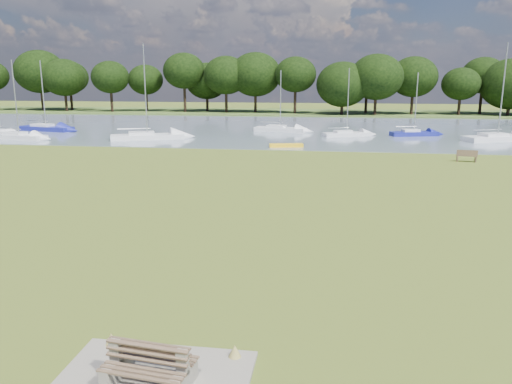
# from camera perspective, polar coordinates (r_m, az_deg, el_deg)

# --- Properties ---
(ground) EXTENTS (220.00, 220.00, 0.00)m
(ground) POSITION_cam_1_polar(r_m,az_deg,el_deg) (24.22, -0.50, -2.60)
(ground) COLOR olive
(river) EXTENTS (220.00, 40.00, 0.10)m
(river) POSITION_cam_1_polar(r_m,az_deg,el_deg) (65.48, 5.27, 7.20)
(river) COLOR slate
(river) RESTS_ON ground
(far_bank) EXTENTS (220.00, 20.00, 0.40)m
(far_bank) POSITION_cam_1_polar(r_m,az_deg,el_deg) (95.34, 6.33, 8.96)
(far_bank) COLOR #4C6626
(far_bank) RESTS_ON ground
(bench_pair) EXTENTS (1.99, 1.32, 1.01)m
(bench_pair) POSITION_cam_1_polar(r_m,az_deg,el_deg) (11.45, -12.11, -18.88)
(bench_pair) COLOR gray
(bench_pair) RESTS_ON concrete_pad
(riverbank_bench) EXTENTS (1.60, 0.66, 0.96)m
(riverbank_bench) POSITION_cam_1_polar(r_m,az_deg,el_deg) (42.69, 22.94, 3.82)
(riverbank_bench) COLOR brown
(riverbank_bench) RESTS_ON ground
(kayak) EXTENTS (3.29, 1.41, 0.32)m
(kayak) POSITION_cam_1_polar(r_m,az_deg,el_deg) (47.65, 3.47, 5.34)
(kayak) COLOR yellow
(kayak) RESTS_ON river
(tree_line) EXTENTS (138.09, 9.12, 11.04)m
(tree_line) POSITION_cam_1_polar(r_m,az_deg,el_deg) (91.24, 4.87, 12.93)
(tree_line) COLOR black
(tree_line) RESTS_ON far_bank
(sailboat_1) EXTENTS (5.52, 2.87, 6.99)m
(sailboat_1) POSITION_cam_1_polar(r_m,az_deg,el_deg) (59.54, 17.56, 6.57)
(sailboat_1) COLOR navy
(sailboat_1) RESTS_ON river
(sailboat_2) EXTENTS (7.41, 3.54, 8.46)m
(sailboat_2) POSITION_cam_1_polar(r_m,az_deg,el_deg) (67.63, -22.92, 6.88)
(sailboat_2) COLOR navy
(sailboat_2) RESTS_ON river
(sailboat_3) EXTENTS (5.59, 3.48, 7.46)m
(sailboat_3) POSITION_cam_1_polar(r_m,az_deg,el_deg) (57.33, 10.27, 6.69)
(sailboat_3) COLOR silver
(sailboat_3) RESTS_ON river
(sailboat_4) EXTENTS (7.86, 4.91, 9.93)m
(sailboat_4) POSITION_cam_1_polar(r_m,az_deg,el_deg) (54.97, -12.40, 6.42)
(sailboat_4) COLOR silver
(sailboat_4) RESTS_ON river
(sailboat_5) EXTENTS (7.73, 5.06, 9.89)m
(sailboat_5) POSITION_cam_1_polar(r_m,az_deg,el_deg) (57.93, 25.85, 5.77)
(sailboat_5) COLOR silver
(sailboat_5) RESTS_ON river
(sailboat_6) EXTENTS (5.46, 3.02, 7.01)m
(sailboat_6) POSITION_cam_1_polar(r_m,az_deg,el_deg) (65.07, -27.20, 6.19)
(sailboat_6) COLOR silver
(sailboat_6) RESTS_ON river
(sailboat_7) EXTENTS (6.39, 2.85, 8.26)m
(sailboat_7) POSITION_cam_1_polar(r_m,az_deg,el_deg) (59.48, -25.49, 5.91)
(sailboat_7) COLOR silver
(sailboat_7) RESTS_ON river
(sailboat_8) EXTENTS (6.56, 3.22, 7.28)m
(sailboat_8) POSITION_cam_1_polar(r_m,az_deg,el_deg) (61.36, 2.72, 7.33)
(sailboat_8) COLOR silver
(sailboat_8) RESTS_ON river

